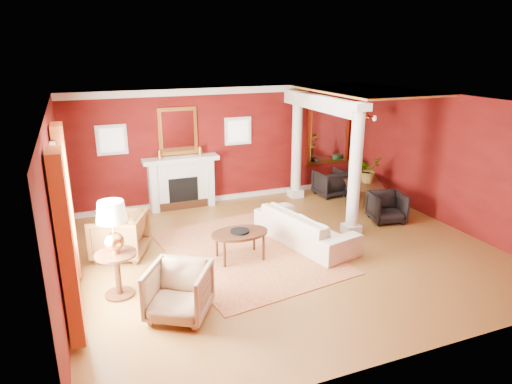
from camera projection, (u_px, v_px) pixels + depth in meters
name	position (u px, v px, depth m)	size (l,w,h in m)	color
ground	(286.00, 251.00, 9.02)	(8.00, 8.00, 0.00)	brown
room_shell	(288.00, 151.00, 8.40)	(8.04, 7.04, 2.92)	#5D0F0C
fireplace	(182.00, 182.00, 11.30)	(1.85, 0.42, 1.29)	silver
overmantel_mirror	(178.00, 131.00, 11.03)	(0.95, 0.07, 1.15)	gold
flank_window_left	(112.00, 140.00, 10.52)	(0.70, 0.07, 0.70)	silver
flank_window_right	(238.00, 131.00, 11.62)	(0.70, 0.07, 0.70)	silver
left_window	(65.00, 221.00, 6.68)	(0.21, 2.55, 2.60)	white
column_front	(355.00, 170.00, 9.45)	(0.36, 0.36, 2.80)	silver
column_back	(297.00, 144.00, 11.83)	(0.36, 0.36, 2.80)	silver
header_beam	(320.00, 103.00, 10.50)	(0.30, 3.20, 0.32)	silver
amber_ceiling	(366.00, 91.00, 10.69)	(2.30, 3.40, 0.04)	#C37F39
dining_mirror	(328.00, 134.00, 12.62)	(1.30, 0.07, 1.70)	gold
chandelier	(365.00, 117.00, 10.95)	(0.60, 0.62, 0.75)	#BE7F3C
crown_trim	(228.00, 91.00, 11.21)	(8.00, 0.08, 0.16)	silver
base_trim	(230.00, 197.00, 12.06)	(8.00, 0.08, 0.12)	silver
rug	(247.00, 252.00, 8.97)	(2.77, 3.69, 0.01)	maroon
sofa	(305.00, 222.00, 9.28)	(2.34, 0.68, 0.92)	beige
armchair_leopard	(119.00, 233.00, 8.66)	(0.93, 0.87, 0.95)	black
armchair_stripe	(178.00, 289.00, 6.74)	(0.86, 0.81, 0.89)	tan
coffee_table	(240.00, 234.00, 8.55)	(1.09, 1.09, 0.55)	black
coffee_book	(236.00, 227.00, 8.48)	(0.15, 0.02, 0.21)	black
side_table	(114.00, 232.00, 7.09)	(0.65, 0.65, 1.62)	black
dining_table	(363.00, 186.00, 11.67)	(1.60, 0.56, 0.89)	black
dining_chair_near	(387.00, 206.00, 10.43)	(0.73, 0.68, 0.75)	black
dining_chair_far	(330.00, 182.00, 12.26)	(0.74, 0.69, 0.76)	black
green_urn	(353.00, 178.00, 12.81)	(0.35, 0.35, 0.84)	#14411E
potted_plant	(369.00, 160.00, 11.41)	(0.60, 0.66, 0.52)	#26591E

